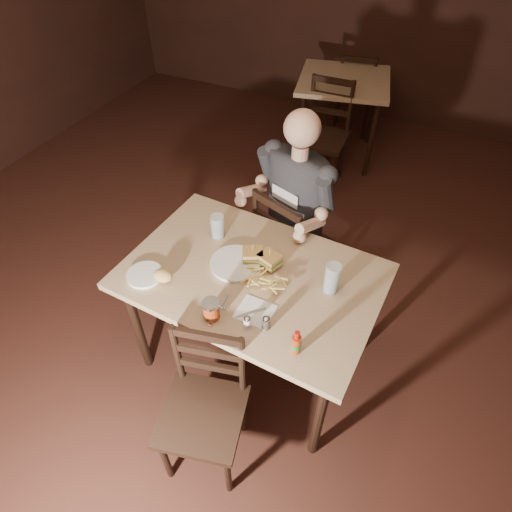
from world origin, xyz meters
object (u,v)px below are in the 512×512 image
at_px(bg_table, 343,88).
at_px(dinner_plate, 235,264).
at_px(hot_sauce, 296,342).
at_px(syrup_dispenser, 211,309).
at_px(chair_far, 294,244).
at_px(glass_right, 332,278).
at_px(main_table, 252,284).
at_px(glass_left, 218,226).
at_px(diner, 293,188).
at_px(bg_chair_near, 321,138).
at_px(chair_near, 202,415).
at_px(bg_chair_far, 355,93).
at_px(side_plate, 145,275).

distance_m(bg_table, dinner_plate, 2.51).
bearing_deg(hot_sauce, syrup_dispenser, 178.24).
height_order(chair_far, glass_right, glass_right).
bearing_deg(main_table, glass_left, 147.79).
xyz_separation_m(diner, syrup_dispenser, (-0.04, -0.90, -0.09)).
bearing_deg(bg_chair_near, glass_right, -72.44).
xyz_separation_m(chair_near, glass_left, (-0.31, 0.79, 0.42)).
bearing_deg(glass_left, bg_table, 89.33).
relative_size(bg_table, glass_left, 6.99).
distance_m(bg_chair_far, glass_right, 3.11).
distance_m(bg_chair_near, glass_left, 1.83).
height_order(bg_table, diner, diner).
bearing_deg(hot_sauce, chair_near, -139.60).
distance_m(bg_table, glass_right, 2.55).
distance_m(chair_near, glass_left, 0.95).
bearing_deg(chair_far, dinner_plate, 99.35).
relative_size(main_table, bg_chair_far, 1.56).
bearing_deg(hot_sauce, glass_left, 141.68).
xyz_separation_m(chair_far, glass_right, (0.38, -0.56, 0.41)).
bearing_deg(diner, glass_left, -105.12).
distance_m(main_table, glass_right, 0.42).
xyz_separation_m(chair_near, hot_sauce, (0.33, 0.28, 0.42)).
xyz_separation_m(main_table, diner, (-0.01, 0.58, 0.22)).
bearing_deg(dinner_plate, glass_right, 4.66).
relative_size(chair_far, side_plate, 5.03).
relative_size(main_table, glass_right, 7.95).
relative_size(chair_near, diner, 0.92).
bearing_deg(dinner_plate, chair_near, -78.27).
xyz_separation_m(chair_near, syrup_dispenser, (-0.08, 0.29, 0.41)).
xyz_separation_m(glass_right, side_plate, (-0.86, -0.30, -0.08)).
relative_size(bg_table, dinner_plate, 3.79).
bearing_deg(hot_sauce, main_table, 137.42).
distance_m(chair_near, glass_right, 0.88).
bearing_deg(chair_far, diner, 90.00).
bearing_deg(main_table, side_plate, -153.48).
xyz_separation_m(dinner_plate, hot_sauce, (0.46, -0.35, 0.06)).
relative_size(bg_chair_far, hot_sauce, 6.27).
relative_size(glass_left, hot_sauce, 1.01).
bearing_deg(bg_chair_near, dinner_plate, -86.53).
bearing_deg(dinner_plate, bg_table, 93.56).
distance_m(chair_far, side_plate, 1.04).
xyz_separation_m(bg_chair_far, diner, (0.25, -2.49, 0.49)).
distance_m(glass_left, glass_right, 0.68).
relative_size(bg_table, side_plate, 5.38).
distance_m(glass_right, hot_sauce, 0.39).
height_order(main_table, chair_near, chair_near).
bearing_deg(bg_table, chair_far, -82.11).
height_order(main_table, dinner_plate, dinner_plate).
height_order(main_table, bg_table, same).
distance_m(diner, glass_left, 0.49).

